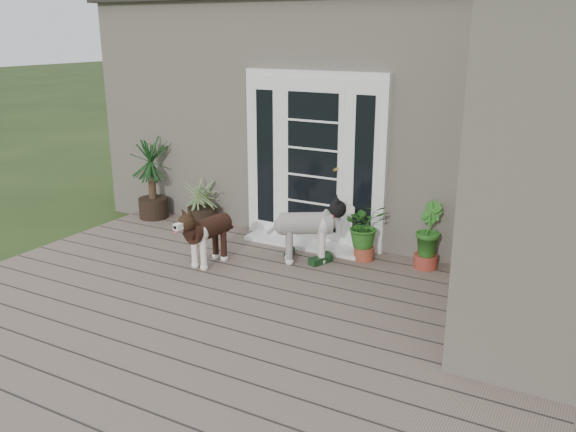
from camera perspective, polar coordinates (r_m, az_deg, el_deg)
The scene contains 14 objects.
deck at distance 5.98m, azimuth -5.47°, elevation -9.38°, with size 6.20×4.60×0.12m, color #6B5B4C.
house_main at distance 9.25m, azimuth 9.38°, elevation 9.64°, with size 7.40×4.00×3.10m, color #665E54.
door_unit at distance 7.52m, azimuth 2.47°, elevation 5.40°, with size 1.90×0.14×2.15m, color white.
door_step at distance 7.63m, azimuth 1.70°, elevation -2.61°, with size 1.60×0.40×0.05m, color white.
brindle_dog at distance 6.99m, azimuth -7.52°, elevation -2.07°, with size 0.33×0.77×0.64m, color #351C13, non-canonical shape.
white_dog at distance 7.00m, azimuth 1.70°, elevation -1.69°, with size 0.35×0.82×0.69m, color beige, non-canonical shape.
spider_plant at distance 8.34m, azimuth -8.14°, elevation 1.41°, with size 0.69×0.69×0.73m, color #9FAE6B, non-canonical shape.
yucca at distance 8.83m, azimuth -12.79°, elevation 3.44°, with size 0.79×0.79×1.15m, color black, non-canonical shape.
herb_a at distance 7.13m, azimuth 7.27°, elevation -1.74°, with size 0.49×0.49×0.63m, color #1A4F16.
herb_b at distance 7.02m, azimuth 13.00°, elevation -2.62°, with size 0.38×0.38×0.57m, color #1B5E1C.
herb_c at distance 6.91m, azimuth 16.97°, elevation -3.17°, with size 0.38×0.38×0.59m, color #1F611B.
sapling at distance 6.10m, azimuth 19.95°, elevation -0.41°, with size 0.51×0.51×1.75m, color #1F611B, non-canonical shape.
clog_left at distance 7.29m, azimuth 0.13°, elevation -3.45°, with size 0.12×0.26×0.08m, color #14331B, non-canonical shape.
clog_right at distance 7.05m, azimuth 3.10°, elevation -4.09°, with size 0.16×0.34×0.10m, color #143317, non-canonical shape.
Camera 1 is at (3.06, -4.00, 2.73)m, focal length 37.53 mm.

